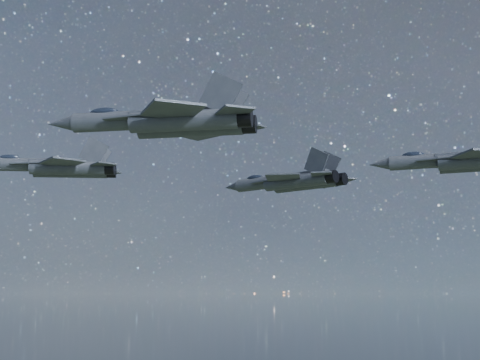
% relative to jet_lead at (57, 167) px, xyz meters
% --- Properties ---
extents(jet_lead, '(15.38, 10.16, 3.93)m').
position_rel_jet_lead_xyz_m(jet_lead, '(0.00, 0.00, 0.00)').
color(jet_lead, '#33373F').
extents(jet_left, '(18.87, 12.51, 4.81)m').
position_rel_jet_lead_xyz_m(jet_left, '(18.82, 23.93, 1.43)').
color(jet_left, '#33373F').
extents(jet_right, '(17.82, 12.43, 4.48)m').
position_rel_jet_lead_xyz_m(jet_right, '(17.21, -11.11, 0.64)').
color(jet_right, '#33373F').
extents(jet_slot, '(15.66, 11.10, 3.98)m').
position_rel_jet_lead_xyz_m(jet_slot, '(39.55, 6.55, -0.47)').
color(jet_slot, '#33373F').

